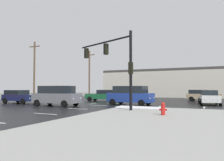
% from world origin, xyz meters
% --- Properties ---
extents(ground_plane, '(120.00, 120.00, 0.00)m').
position_xyz_m(ground_plane, '(0.00, 0.00, 0.00)').
color(ground_plane, slate).
extents(road_asphalt, '(44.00, 44.00, 0.02)m').
position_xyz_m(road_asphalt, '(0.00, 0.00, 0.01)').
color(road_asphalt, black).
rests_on(road_asphalt, ground_plane).
extents(snow_strip_curbside, '(4.00, 1.60, 0.06)m').
position_xyz_m(snow_strip_curbside, '(5.00, -4.00, 0.17)').
color(snow_strip_curbside, white).
rests_on(snow_strip_curbside, sidewalk_corner).
extents(lane_markings, '(36.15, 36.15, 0.01)m').
position_xyz_m(lane_markings, '(1.20, -1.38, 0.02)').
color(lane_markings, silver).
rests_on(lane_markings, road_asphalt).
extents(traffic_signal_mast, '(6.10, 2.82, 6.09)m').
position_xyz_m(traffic_signal_mast, '(3.31, -5.55, 4.26)').
color(traffic_signal_mast, black).
rests_on(traffic_signal_mast, sidewalk_corner).
extents(fire_hydrant, '(0.48, 0.26, 0.79)m').
position_xyz_m(fire_hydrant, '(7.79, -8.26, 0.54)').
color(fire_hydrant, red).
rests_on(fire_hydrant, sidewalk_corner).
extents(strip_building_background, '(27.96, 8.00, 5.74)m').
position_xyz_m(strip_building_background, '(3.20, 24.38, 2.87)').
color(strip_building_background, beige).
rests_on(strip_building_background, ground_plane).
extents(suv_blue, '(4.96, 2.51, 2.03)m').
position_xyz_m(suv_blue, '(2.76, -0.09, 1.09)').
color(suv_blue, navy).
rests_on(suv_blue, road_asphalt).
extents(sedan_white, '(2.37, 4.66, 1.58)m').
position_xyz_m(sedan_white, '(10.41, 4.16, 0.85)').
color(sedan_white, white).
rests_on(sedan_white, road_asphalt).
extents(sedan_navy, '(4.62, 2.25, 1.58)m').
position_xyz_m(sedan_navy, '(-10.07, -3.11, 0.85)').
color(sedan_navy, '#141E47').
rests_on(sedan_navy, road_asphalt).
extents(sedan_green, '(4.64, 2.31, 1.58)m').
position_xyz_m(sedan_green, '(-2.89, 4.85, 0.85)').
color(sedan_green, '#195933').
rests_on(sedan_green, road_asphalt).
extents(suv_grey, '(4.88, 2.27, 2.03)m').
position_xyz_m(suv_grey, '(-3.63, -4.28, 1.09)').
color(suv_grey, slate).
rests_on(suv_grey, road_asphalt).
extents(sedan_tan, '(4.63, 2.27, 1.58)m').
position_xyz_m(sedan_tan, '(9.60, 10.73, 0.85)').
color(sedan_tan, tan).
rests_on(sedan_tan, road_asphalt).
extents(utility_pole_far, '(2.20, 0.28, 9.64)m').
position_xyz_m(utility_pole_far, '(-16.11, 5.34, 5.04)').
color(utility_pole_far, brown).
rests_on(utility_pole_far, ground_plane).
extents(utility_pole_distant, '(2.20, 0.28, 8.87)m').
position_xyz_m(utility_pole_distant, '(-9.87, 12.82, 4.65)').
color(utility_pole_distant, brown).
rests_on(utility_pole_distant, ground_plane).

